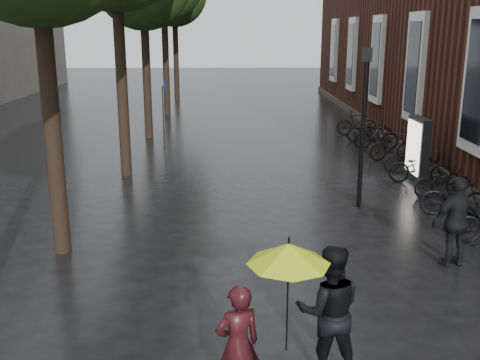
{
  "coord_description": "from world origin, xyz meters",
  "views": [
    {
      "loc": [
        -0.77,
        -3.43,
        4.28
      ],
      "look_at": [
        -0.58,
        7.44,
        1.33
      ],
      "focal_mm": 42.0,
      "sensor_mm": 36.0,
      "label": 1
    }
  ],
  "objects_px": {
    "lamp_post": "(364,113)",
    "ad_lightbox": "(418,149)",
    "person_burgundy": "(238,346)",
    "pedestrian_walking": "(456,222)",
    "parked_bicycles": "(411,161)",
    "person_black": "(329,311)"
  },
  "relations": [
    {
      "from": "lamp_post",
      "to": "ad_lightbox",
      "type": "bearing_deg",
      "value": 48.51
    },
    {
      "from": "person_burgundy",
      "to": "pedestrian_walking",
      "type": "distance_m",
      "value": 5.64
    },
    {
      "from": "person_burgundy",
      "to": "lamp_post",
      "type": "distance_m",
      "value": 8.24
    },
    {
      "from": "parked_bicycles",
      "to": "ad_lightbox",
      "type": "relative_size",
      "value": 7.77
    },
    {
      "from": "person_burgundy",
      "to": "person_black",
      "type": "bearing_deg",
      "value": -174.55
    },
    {
      "from": "pedestrian_walking",
      "to": "lamp_post",
      "type": "height_order",
      "value": "lamp_post"
    },
    {
      "from": "person_burgundy",
      "to": "person_black",
      "type": "xyz_separation_m",
      "value": [
        1.15,
        0.59,
        0.12
      ]
    },
    {
      "from": "person_burgundy",
      "to": "ad_lightbox",
      "type": "height_order",
      "value": "ad_lightbox"
    },
    {
      "from": "person_black",
      "to": "pedestrian_walking",
      "type": "distance_m",
      "value": 4.42
    },
    {
      "from": "ad_lightbox",
      "to": "person_black",
      "type": "bearing_deg",
      "value": -115.51
    },
    {
      "from": "person_black",
      "to": "parked_bicycles",
      "type": "distance_m",
      "value": 10.69
    },
    {
      "from": "pedestrian_walking",
      "to": "lamp_post",
      "type": "bearing_deg",
      "value": -89.66
    },
    {
      "from": "person_burgundy",
      "to": "pedestrian_walking",
      "type": "xyz_separation_m",
      "value": [
        4.06,
        3.91,
        0.1
      ]
    },
    {
      "from": "parked_bicycles",
      "to": "person_burgundy",
      "type": "bearing_deg",
      "value": -116.92
    },
    {
      "from": "person_black",
      "to": "ad_lightbox",
      "type": "xyz_separation_m",
      "value": [
        4.17,
        9.39,
        0.05
      ]
    },
    {
      "from": "pedestrian_walking",
      "to": "ad_lightbox",
      "type": "xyz_separation_m",
      "value": [
        1.25,
        6.07,
        0.07
      ]
    },
    {
      "from": "parked_bicycles",
      "to": "ad_lightbox",
      "type": "xyz_separation_m",
      "value": [
        0.02,
        -0.45,
        0.46
      ]
    },
    {
      "from": "person_burgundy",
      "to": "parked_bicycles",
      "type": "xyz_separation_m",
      "value": [
        5.3,
        10.43,
        -0.3
      ]
    },
    {
      "from": "lamp_post",
      "to": "person_black",
      "type": "bearing_deg",
      "value": -105.8
    },
    {
      "from": "person_black",
      "to": "parked_bicycles",
      "type": "xyz_separation_m",
      "value": [
        4.15,
        9.85,
        -0.41
      ]
    },
    {
      "from": "parked_bicycles",
      "to": "ad_lightbox",
      "type": "distance_m",
      "value": 0.65
    },
    {
      "from": "ad_lightbox",
      "to": "lamp_post",
      "type": "xyz_separation_m",
      "value": [
        -2.22,
        -2.51,
        1.41
      ]
    }
  ]
}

